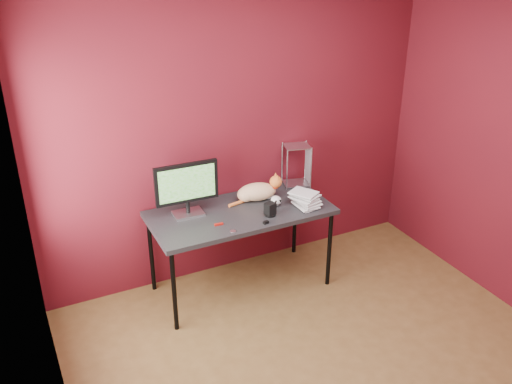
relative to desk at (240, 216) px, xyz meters
name	(u,v)px	position (x,y,z in m)	size (l,w,h in m)	color
room	(360,197)	(0.15, -1.37, 0.75)	(3.52, 3.52, 2.61)	brown
desk	(240,216)	(0.00, 0.00, 0.00)	(1.50, 0.70, 0.75)	black
monitor	(187,187)	(-0.41, 0.13, 0.30)	(0.52, 0.18, 0.45)	#B8B7BD
cat	(258,191)	(0.22, 0.12, 0.13)	(0.49, 0.24, 0.23)	orange
skull_mug	(276,201)	(0.30, -0.05, 0.10)	(0.09, 0.09, 0.09)	silver
speaker	(270,210)	(0.18, -0.18, 0.10)	(0.10, 0.10, 0.11)	black
book_stack	(300,133)	(0.45, -0.16, 0.71)	(0.25, 0.27, 1.31)	beige
wire_rack	(296,165)	(0.67, 0.25, 0.24)	(0.26, 0.23, 0.38)	#B8B7BD
pocket_knife	(219,224)	(-0.26, -0.15, 0.06)	(0.07, 0.02, 0.01)	#99110B
black_gadget	(266,222)	(0.09, -0.29, 0.06)	(0.04, 0.03, 0.02)	black
washer	(233,231)	(-0.20, -0.29, 0.05)	(0.05, 0.05, 0.00)	#B8B7BD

